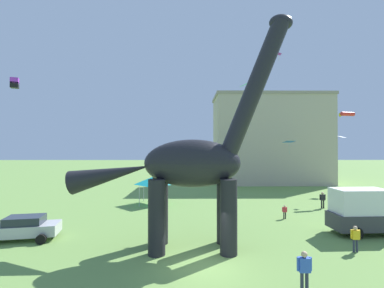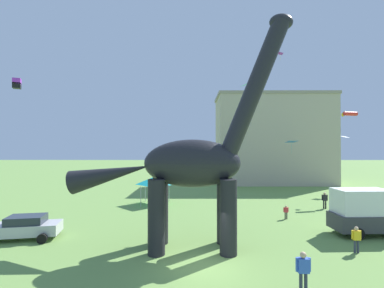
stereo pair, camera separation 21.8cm
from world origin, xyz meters
The scene contains 16 objects.
ground_plane centered at (0.00, 0.00, 0.00)m, with size 240.00×240.00×0.00m, color #6B9347.
dinosaur_sculpture centered at (-0.63, 2.56, 5.17)m, with size 13.68×2.90×14.30m.
parked_sedan_left centered at (-11.71, 4.26, 0.81)m, with size 4.46×2.54×1.55m.
parked_box_truck centered at (11.98, 5.21, 1.65)m, with size 5.68×2.39×3.20m.
person_strolling_adult centered at (7.43, 9.46, 0.71)m, with size 0.44×0.19×1.17m.
person_photographer centered at (8.99, 1.93, 0.92)m, with size 0.57×0.25×1.52m.
person_near_flyer centered at (12.65, 13.49, 0.99)m, with size 0.61×0.27×1.63m.
person_watching_child centered at (4.14, -2.49, 1.04)m, with size 0.64×0.28×1.72m.
festival_canopy_tent centered at (-4.62, 15.75, 2.54)m, with size 3.15×3.15×3.00m.
kite_far_left centered at (20.25, 23.58, 7.59)m, with size 1.42×1.35×0.25m.
kite_apex centered at (8.10, 12.92, 15.42)m, with size 0.47×0.62×0.77m.
kite_high_left centered at (18.35, 19.15, 10.19)m, with size 1.80×1.66×0.51m.
kite_far_right centered at (13.68, 25.62, 6.95)m, with size 1.80×1.54×1.88m.
kite_near_low centered at (4.14, 7.68, 11.37)m, with size 1.65×1.95×0.58m.
kite_mid_center centered at (-15.20, 8.55, 11.45)m, with size 0.77×0.77×0.83m.
background_building_block centered at (13.18, 33.57, 7.57)m, with size 19.29×9.22×15.11m.
Camera 2 is at (-0.50, -14.18, 6.13)m, focal length 25.76 mm.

